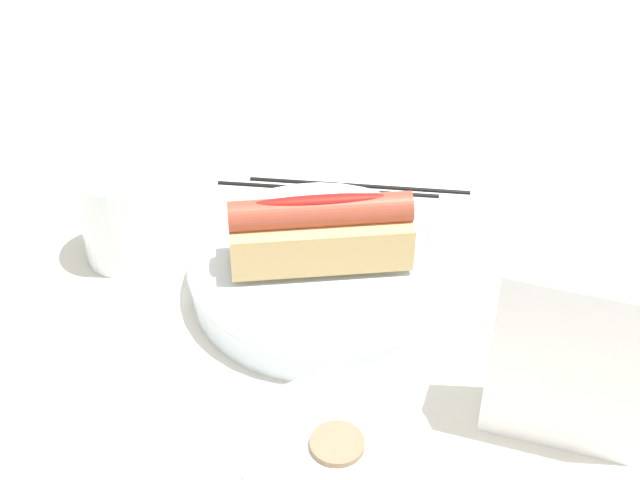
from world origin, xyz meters
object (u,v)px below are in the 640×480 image
object	(u,v)px
chopstick_near	(328,188)
napkin_box	(573,355)
hotdog_front	(320,233)
serving_bowl	(320,274)
water_glass	(120,218)
chopstick_far	(359,184)

from	to	relation	value
chopstick_near	napkin_box	bearing A→B (deg)	125.40
hotdog_front	chopstick_near	size ratio (longest dim) A/B	0.72
hotdog_front	napkin_box	world-z (taller)	napkin_box
napkin_box	serving_bowl	bearing A→B (deg)	-22.41
water_glass	napkin_box	size ratio (longest dim) A/B	0.60
water_glass	chopstick_far	xyz separation A→B (m)	(-0.19, -0.14, -0.04)
napkin_box	chopstick_near	size ratio (longest dim) A/B	0.68
water_glass	napkin_box	world-z (taller)	napkin_box
hotdog_front	water_glass	world-z (taller)	hotdog_front
serving_bowl	water_glass	world-z (taller)	water_glass
chopstick_near	serving_bowl	bearing A→B (deg)	93.17
water_glass	hotdog_front	bearing A→B (deg)	174.50
napkin_box	chopstick_near	bearing A→B (deg)	-42.87
water_glass	napkin_box	bearing A→B (deg)	161.06
serving_bowl	chopstick_far	xyz separation A→B (m)	(-0.01, -0.16, -0.02)
chopstick_near	water_glass	bearing A→B (deg)	34.41
serving_bowl	chopstick_far	distance (m)	0.16
napkin_box	water_glass	bearing A→B (deg)	-11.67
napkin_box	chopstick_far	xyz separation A→B (m)	(0.19, -0.27, -0.07)
serving_bowl	chopstick_near	xyz separation A→B (m)	(0.02, -0.15, -0.02)
hotdog_front	chopstick_far	world-z (taller)	hotdog_front
chopstick_near	chopstick_far	world-z (taller)	same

